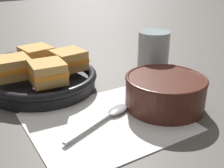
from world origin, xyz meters
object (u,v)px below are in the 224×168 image
Objects in this scene: spoon at (110,114)px; drinking_glass at (153,57)px; soup_bowl at (165,90)px; sandwich_far_left at (37,56)px; sandwich_near_right at (69,60)px; skillet at (43,80)px; sandwich_far_right at (13,67)px; sandwich_near_left at (48,72)px.

drinking_glass is (0.20, 0.10, 0.06)m from spoon.
sandwich_far_left is at bearing 118.37° from soup_bowl.
sandwich_near_right reaches higher than soup_bowl.
sandwich_near_right and sandwich_far_left have the same top height.
soup_bowl is 0.15m from drinking_glass.
skillet is at bearing 167.73° from sandwich_near_right.
sandwich_far_left is (-0.16, 0.30, 0.03)m from soup_bowl.
sandwich_far_right is (-0.08, -0.05, 0.00)m from sandwich_far_left.
skillet is at bearing 79.97° from sandwich_near_left.
sandwich_far_left reaches higher than soup_bowl.
skillet is 0.08m from sandwich_near_right.
sandwich_far_left is 0.09m from sandwich_far_right.
sandwich_far_left reaches higher than skillet.
drinking_glass is (0.24, -0.17, -0.00)m from sandwich_far_left.
sandwich_far_right is at bearing 169.55° from sandwich_near_right.
soup_bowl is 0.13m from spoon.
spoon is 2.22× the size of sandwich_far_right.
sandwich_far_right is at bearing 124.55° from sandwich_near_left.
spoon is 0.28m from sandwich_far_left.
sandwich_near_right reaches higher than skillet.
sandwich_near_right is at bearing 152.76° from drinking_glass.
sandwich_near_right reaches higher than spoon.
sandwich_near_left is 0.13m from sandwich_far_left.
sandwich_near_right is (0.08, 0.05, 0.00)m from sandwich_near_left.
drinking_glass is (0.26, -0.04, -0.00)m from sandwich_near_left.
spoon is (-0.12, 0.03, -0.03)m from soup_bowl.
spoon is 0.20m from sandwich_near_right.
sandwich_near_right is (0.01, 0.19, 0.06)m from spoon.
skillet is at bearing 85.80° from spoon.
skillet is 4.63× the size of sandwich_near_right.
sandwich_near_right is 0.21m from drinking_glass.
sandwich_far_left is at bearing 34.55° from sandwich_far_right.
sandwich_near_left reaches higher than spoon.
sandwich_far_left is at bearing 124.55° from sandwich_near_right.
sandwich_far_left is (0.01, 0.06, 0.04)m from skillet.
drinking_glass reaches higher than sandwich_far_right.
soup_bowl is 2.03× the size of sandwich_near_left.
skillet is (-0.05, 0.21, 0.01)m from spoon.
drinking_glass is at bearing -23.71° from skillet.
sandwich_near_left is at bearing 170.41° from drinking_glass.
spoon is at bearing -93.01° from sandwich_near_right.
soup_bowl is at bearing -42.70° from sandwich_near_left.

